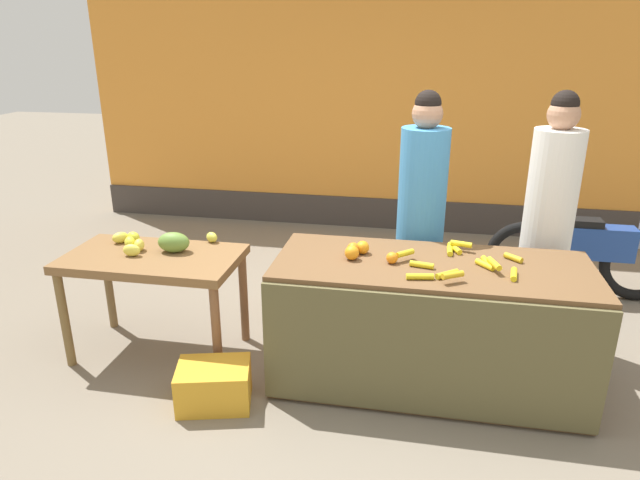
% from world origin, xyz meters
% --- Properties ---
extents(ground_plane, '(24.00, 24.00, 0.00)m').
position_xyz_m(ground_plane, '(0.00, 0.00, 0.00)').
color(ground_plane, '#756B5B').
extents(market_wall_back, '(7.38, 0.23, 3.27)m').
position_xyz_m(market_wall_back, '(0.00, 3.20, 1.60)').
color(market_wall_back, orange).
rests_on(market_wall_back, ground).
extents(fruit_stall_counter, '(1.95, 0.82, 0.83)m').
position_xyz_m(fruit_stall_counter, '(0.34, -0.01, 0.42)').
color(fruit_stall_counter, brown).
rests_on(fruit_stall_counter, ground).
extents(side_table_wooden, '(1.18, 0.66, 0.75)m').
position_xyz_m(side_table_wooden, '(-1.53, 0.00, 0.66)').
color(side_table_wooden, brown).
rests_on(side_table_wooden, ground).
extents(banana_bunch_pile, '(0.78, 0.65, 0.07)m').
position_xyz_m(banana_bunch_pile, '(0.51, -0.01, 0.86)').
color(banana_bunch_pile, gold).
rests_on(banana_bunch_pile, fruit_stall_counter).
extents(orange_pile, '(0.33, 0.21, 0.09)m').
position_xyz_m(orange_pile, '(-0.10, 0.02, 0.87)').
color(orange_pile, orange).
rests_on(orange_pile, fruit_stall_counter).
extents(mango_papaya_pile, '(0.77, 0.45, 0.14)m').
position_xyz_m(mango_papaya_pile, '(-1.53, 0.10, 0.81)').
color(mango_papaya_pile, yellow).
rests_on(mango_papaya_pile, side_table_wooden).
extents(vendor_woman_blue_shirt, '(0.34, 0.34, 1.81)m').
position_xyz_m(vendor_woman_blue_shirt, '(0.25, 0.64, 0.92)').
color(vendor_woman_blue_shirt, '#33333D').
rests_on(vendor_woman_blue_shirt, ground).
extents(vendor_woman_white_shirt, '(0.34, 0.34, 1.82)m').
position_xyz_m(vendor_woman_white_shirt, '(1.12, 0.68, 0.92)').
color(vendor_woman_white_shirt, '#33333D').
rests_on(vendor_woman_white_shirt, ground).
extents(parked_motorcycle, '(1.60, 0.18, 0.88)m').
position_xyz_m(parked_motorcycle, '(1.62, 1.55, 0.40)').
color(parked_motorcycle, black).
rests_on(parked_motorcycle, ground).
extents(produce_crate, '(0.51, 0.42, 0.26)m').
position_xyz_m(produce_crate, '(-0.93, -0.51, 0.13)').
color(produce_crate, gold).
rests_on(produce_crate, ground).
extents(produce_sack, '(0.46, 0.47, 0.50)m').
position_xyz_m(produce_sack, '(-0.69, 0.79, 0.25)').
color(produce_sack, tan).
rests_on(produce_sack, ground).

